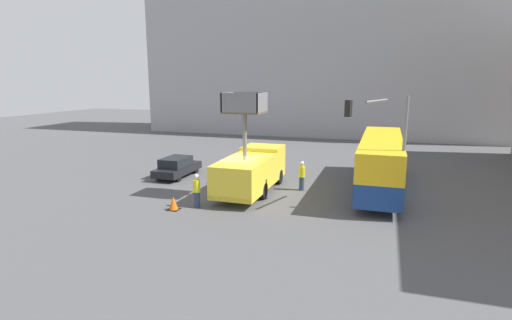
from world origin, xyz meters
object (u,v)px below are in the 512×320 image
Objects in this scene: traffic_light_pole at (383,134)px; traffic_cone_near_truck at (173,203)px; utility_truck at (251,169)px; road_worker_near_truck at (197,191)px; city_bus at (381,159)px; parked_car_curbside at (177,167)px; road_worker_directing at (302,176)px.

traffic_light_pole reaches higher than traffic_cone_near_truck.
road_worker_near_truck is at bearing -116.64° from utility_truck.
city_bus is at bearing 42.76° from road_worker_near_truck.
traffic_cone_near_truck is 0.17× the size of parked_car_curbside.
city_bus reaches higher than parked_car_curbside.
road_worker_directing is (2.86, 1.40, -0.55)m from utility_truck.
city_bus reaches higher than road_worker_near_truck.
parked_car_curbside is at bearing 133.41° from road_worker_near_truck.
city_bus is 2.04× the size of traffic_light_pole.
road_worker_directing is 2.59× the size of traffic_cone_near_truck.
traffic_cone_near_truck is (-1.00, -0.80, -0.59)m from road_worker_near_truck.
traffic_light_pole is at bearing -163.69° from city_bus.
utility_truck is at bearing 69.54° from road_worker_near_truck.
utility_truck reaches higher than traffic_light_pole.
traffic_cone_near_truck is at bearing 142.54° from city_bus.
traffic_light_pole reaches higher than road_worker_near_truck.
road_worker_directing is at bearing 26.04° from utility_truck.
utility_truck reaches higher than road_worker_near_truck.
utility_truck is 4.19m from road_worker_near_truck.
utility_truck is 0.59× the size of city_bus.
city_bus is 5.08m from road_worker_directing.
utility_truck reaches higher than road_worker_directing.
road_worker_directing is (-4.68, 2.34, -3.13)m from traffic_light_pole.
traffic_light_pole is (0.04, -4.18, 2.14)m from city_bus.
road_worker_near_truck is 1.00× the size of road_worker_directing.
traffic_light_pole is at bearing -109.71° from road_worker_directing.
traffic_light_pole is 10.29m from road_worker_near_truck.
utility_truck is 10.10× the size of traffic_cone_near_truck.
traffic_cone_near_truck is at bearing 142.81° from road_worker_directing.
utility_truck is 8.02m from traffic_light_pole.
road_worker_directing is at bearing 45.92° from traffic_cone_near_truck.
road_worker_near_truck is at bearing 38.64° from traffic_cone_near_truck.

